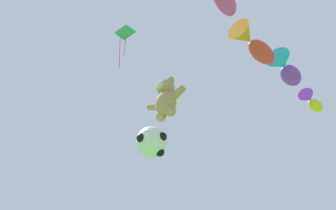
{
  "coord_description": "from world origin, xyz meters",
  "views": [
    {
      "loc": [
        3.53,
        -0.37,
        1.51
      ],
      "look_at": [
        -0.89,
        4.61,
        7.11
      ],
      "focal_mm": 28.0,
      "sensor_mm": 36.0,
      "label": 1
    }
  ],
  "objects_px": {
    "teddy_bear_kite": "(166,98)",
    "soccer_ball_kite": "(152,142)",
    "fish_kite_goldfin": "(312,101)",
    "fish_kite_crimson": "(253,44)",
    "diamond_kite": "(125,35)",
    "fish_kite_violet": "(286,69)"
  },
  "relations": [
    {
      "from": "fish_kite_crimson",
      "to": "soccer_ball_kite",
      "type": "bearing_deg",
      "value": -153.82
    },
    {
      "from": "teddy_bear_kite",
      "to": "soccer_ball_kite",
      "type": "bearing_deg",
      "value": -148.52
    },
    {
      "from": "fish_kite_goldfin",
      "to": "soccer_ball_kite",
      "type": "bearing_deg",
      "value": -118.9
    },
    {
      "from": "teddy_bear_kite",
      "to": "fish_kite_crimson",
      "type": "bearing_deg",
      "value": 25.51
    },
    {
      "from": "teddy_bear_kite",
      "to": "fish_kite_goldfin",
      "type": "relative_size",
      "value": 0.99
    },
    {
      "from": "teddy_bear_kite",
      "to": "soccer_ball_kite",
      "type": "height_order",
      "value": "teddy_bear_kite"
    },
    {
      "from": "soccer_ball_kite",
      "to": "diamond_kite",
      "type": "height_order",
      "value": "diamond_kite"
    },
    {
      "from": "soccer_ball_kite",
      "to": "diamond_kite",
      "type": "bearing_deg",
      "value": -155.12
    },
    {
      "from": "soccer_ball_kite",
      "to": "fish_kite_violet",
      "type": "distance_m",
      "value": 6.95
    },
    {
      "from": "teddy_bear_kite",
      "to": "soccer_ball_kite",
      "type": "relative_size",
      "value": 1.62
    },
    {
      "from": "teddy_bear_kite",
      "to": "fish_kite_goldfin",
      "type": "distance_m",
      "value": 7.91
    },
    {
      "from": "teddy_bear_kite",
      "to": "diamond_kite",
      "type": "height_order",
      "value": "diamond_kite"
    },
    {
      "from": "fish_kite_violet",
      "to": "fish_kite_goldfin",
      "type": "relative_size",
      "value": 1.16
    },
    {
      "from": "fish_kite_goldfin",
      "to": "teddy_bear_kite",
      "type": "bearing_deg",
      "value": -117.32
    },
    {
      "from": "fish_kite_crimson",
      "to": "fish_kite_violet",
      "type": "bearing_deg",
      "value": 82.36
    },
    {
      "from": "fish_kite_violet",
      "to": "fish_kite_goldfin",
      "type": "bearing_deg",
      "value": 87.84
    },
    {
      "from": "teddy_bear_kite",
      "to": "diamond_kite",
      "type": "distance_m",
      "value": 4.97
    },
    {
      "from": "teddy_bear_kite",
      "to": "fish_kite_crimson",
      "type": "relative_size",
      "value": 0.76
    },
    {
      "from": "fish_kite_goldfin",
      "to": "diamond_kite",
      "type": "relative_size",
      "value": 0.61
    },
    {
      "from": "fish_kite_crimson",
      "to": "diamond_kite",
      "type": "distance_m",
      "value": 6.05
    },
    {
      "from": "teddy_bear_kite",
      "to": "fish_kite_crimson",
      "type": "distance_m",
      "value": 3.85
    },
    {
      "from": "teddy_bear_kite",
      "to": "fish_kite_goldfin",
      "type": "height_order",
      "value": "fish_kite_goldfin"
    }
  ]
}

